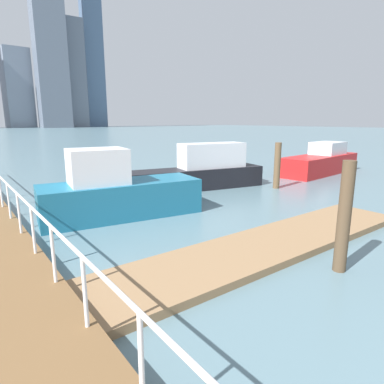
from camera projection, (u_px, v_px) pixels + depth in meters
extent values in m
plane|color=slate|center=(58.00, 184.00, 16.96)|extent=(300.00, 300.00, 0.00)
cube|color=#93704C|center=(264.00, 247.00, 8.32)|extent=(10.48, 2.00, 0.18)
cylinder|color=white|center=(141.00, 360.00, 3.22)|extent=(0.06, 0.06, 1.05)
cylinder|color=white|center=(85.00, 292.00, 4.49)|extent=(0.06, 0.06, 1.05)
cylinder|color=white|center=(53.00, 254.00, 5.76)|extent=(0.06, 0.06, 1.05)
cylinder|color=white|center=(33.00, 230.00, 7.02)|extent=(0.06, 0.06, 1.05)
cylinder|color=white|center=(19.00, 213.00, 8.29)|extent=(0.06, 0.06, 1.05)
cylinder|color=white|center=(9.00, 201.00, 9.56)|extent=(0.06, 0.06, 1.05)
cylinder|color=white|center=(1.00, 192.00, 10.82)|extent=(0.06, 0.06, 1.05)
cylinder|color=white|center=(23.00, 199.00, 7.54)|extent=(0.06, 27.55, 0.06)
cylinder|color=brown|center=(277.00, 166.00, 15.69)|extent=(0.31, 0.31, 2.20)
cylinder|color=brown|center=(344.00, 217.00, 6.95)|extent=(0.27, 0.27, 2.43)
cube|color=black|center=(193.00, 179.00, 15.63)|extent=(7.26, 2.82, 0.98)
cube|color=white|center=(212.00, 155.00, 15.83)|extent=(3.36, 1.77, 1.17)
cube|color=red|center=(320.00, 164.00, 20.18)|extent=(6.69, 2.56, 1.13)
cube|color=white|center=(328.00, 148.00, 20.59)|extent=(2.34, 1.73, 0.77)
cube|color=#1E6B8C|center=(122.00, 199.00, 11.18)|extent=(5.49, 2.53, 1.20)
cube|color=white|center=(98.00, 166.00, 10.58)|extent=(1.99, 1.67, 1.14)
cube|color=gray|center=(17.00, 89.00, 143.17)|extent=(11.21, 11.94, 33.28)
cube|color=slate|center=(47.00, 21.00, 134.76)|extent=(12.63, 9.57, 86.47)
cube|color=slate|center=(75.00, 74.00, 148.44)|extent=(8.02, 7.08, 46.95)
cube|color=slate|center=(92.00, 37.00, 155.39)|extent=(9.24, 7.00, 83.42)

